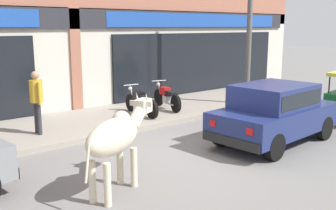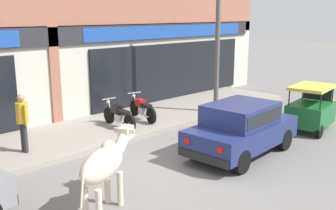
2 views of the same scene
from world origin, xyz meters
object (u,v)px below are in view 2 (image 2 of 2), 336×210
motorcycle_1 (142,109)px  car_0 (241,126)px  auto_rickshaw (311,111)px  utility_pole (218,32)px  cow (105,163)px  motorcycle_0 (119,116)px  pedestrian (22,117)px

motorcycle_1 → car_0: bearing=-92.4°
auto_rickshaw → utility_pole: bearing=101.0°
cow → motorcycle_0: (3.53, 4.16, -0.48)m
auto_rickshaw → car_0: bearing=175.9°
cow → pedestrian: bearing=86.7°
motorcycle_1 → pedestrian: pedestrian is taller
auto_rickshaw → pedestrian: (-7.93, 4.28, 0.46)m
utility_pole → motorcycle_0: bearing=167.2°
cow → motorcycle_1: size_ratio=1.11×
car_0 → utility_pole: 4.96m
auto_rickshaw → pedestrian: pedestrian is taller
motorcycle_1 → utility_pole: bearing=-21.4°
motorcycle_0 → utility_pole: (3.96, -0.90, 2.62)m
auto_rickshaw → utility_pole: size_ratio=0.34×
cow → utility_pole: bearing=23.5°
car_0 → pedestrian: size_ratio=2.30×
motorcycle_0 → pedestrian: 3.35m
car_0 → utility_pole: bearing=47.6°
cow → pedestrian: size_ratio=1.23×
motorcycle_1 → pedestrian: bearing=-176.2°
utility_pole → motorcycle_1: bearing=158.6°
car_0 → utility_pole: size_ratio=0.61×
cow → auto_rickshaw: bearing=-1.6°
motorcycle_0 → cow: bearing=-130.3°
cow → car_0: 4.54m
car_0 → utility_pole: utility_pole is taller
motorcycle_0 → motorcycle_1: 1.20m
cow → motorcycle_0: bearing=49.7°
motorcycle_0 → utility_pole: size_ratio=0.30×
cow → utility_pole: 8.44m
auto_rickshaw → motorcycle_0: auto_rickshaw is taller
cow → motorcycle_1: 6.43m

